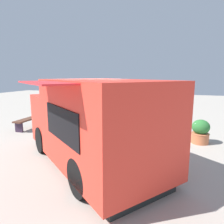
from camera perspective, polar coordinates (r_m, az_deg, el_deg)
ground_plane at (r=7.01m, az=-5.67°, el=-9.14°), size 40.00×40.00×0.00m
food_truck at (r=5.24m, az=-5.79°, el=-3.74°), size 4.51×4.92×2.23m
person_customer at (r=9.17m, az=12.76°, el=-2.43°), size 0.77×0.52×0.87m
planter_flowering_near at (r=7.64m, az=23.74°, el=-5.06°), size 0.60×0.60×0.83m
planter_flowering_far at (r=9.86m, az=-4.22°, el=-1.13°), size 0.57×0.57×0.75m
plaza_bench at (r=9.63m, az=-22.56°, el=-2.37°), size 1.49×0.45×0.46m
trash_bin at (r=9.84m, az=-10.87°, el=-0.69°), size 0.42×0.42×0.95m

